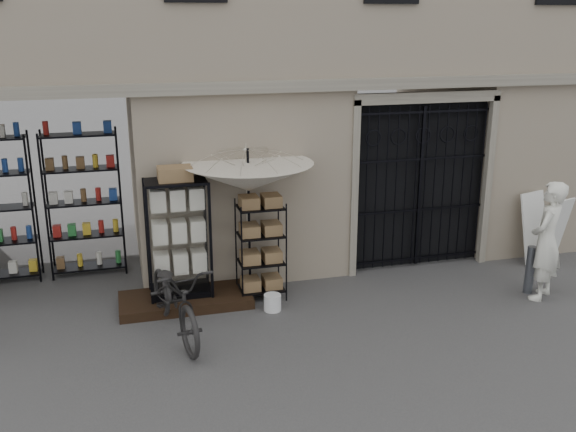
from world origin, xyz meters
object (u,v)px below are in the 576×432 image
object	(u,v)px
wire_rack	(261,251)
white_bucket	(272,303)
display_cabinet	(179,244)
easel_sign	(544,230)
market_umbrella	(248,169)
bicycle	(177,334)
shopkeeper	(539,297)
steel_bollard	(530,270)

from	to	relation	value
wire_rack	white_bucket	bearing A→B (deg)	-60.04
display_cabinet	easel_sign	size ratio (longest dim) A/B	1.56
market_umbrella	white_bucket	size ratio (longest dim) A/B	10.86
wire_rack	bicycle	bearing A→B (deg)	-122.59
wire_rack	shopkeeper	size ratio (longest dim) A/B	0.84
white_bucket	display_cabinet	bearing A→B (deg)	153.64
display_cabinet	shopkeeper	world-z (taller)	display_cabinet
bicycle	display_cabinet	bearing A→B (deg)	69.73
white_bucket	steel_bollard	size ratio (longest dim) A/B	0.33
wire_rack	easel_sign	size ratio (longest dim) A/B	1.26
display_cabinet	market_umbrella	size ratio (longest dim) A/B	0.69
wire_rack	shopkeeper	distance (m)	4.49
shopkeeper	easel_sign	xyz separation A→B (m)	(0.90, 1.25, 0.65)
white_bucket	bicycle	distance (m)	1.54
bicycle	shopkeeper	bearing A→B (deg)	-13.08
wire_rack	steel_bollard	distance (m)	4.32
display_cabinet	bicycle	bearing A→B (deg)	-97.87
wire_rack	market_umbrella	world-z (taller)	market_umbrella
shopkeeper	easel_sign	distance (m)	1.67
display_cabinet	wire_rack	world-z (taller)	display_cabinet
white_bucket	shopkeeper	xyz separation A→B (m)	(4.21, -0.64, -0.13)
bicycle	shopkeeper	xyz separation A→B (m)	(5.69, -0.23, 0.00)
bicycle	easel_sign	size ratio (longest dim) A/B	1.68
market_umbrella	white_bucket	bearing A→B (deg)	-73.76
shopkeeper	white_bucket	bearing A→B (deg)	-46.37
wire_rack	steel_bollard	world-z (taller)	wire_rack
steel_bollard	shopkeeper	bearing A→B (deg)	-71.24
market_umbrella	wire_rack	bearing A→B (deg)	-47.33
steel_bollard	easel_sign	bearing A→B (deg)	46.86
display_cabinet	white_bucket	bearing A→B (deg)	-24.72
market_umbrella	easel_sign	distance (m)	5.49
white_bucket	easel_sign	world-z (taller)	easel_sign
bicycle	wire_rack	bearing A→B (deg)	22.45
display_cabinet	steel_bollard	xyz separation A→B (m)	(5.44, -1.07, -0.57)
white_bucket	market_umbrella	bearing A→B (deg)	106.24
white_bucket	easel_sign	bearing A→B (deg)	6.79
market_umbrella	steel_bollard	xyz separation A→B (m)	(4.34, -1.11, -1.66)
wire_rack	bicycle	world-z (taller)	wire_rack
market_umbrella	white_bucket	world-z (taller)	market_umbrella
easel_sign	market_umbrella	bearing A→B (deg)	161.33
market_umbrella	bicycle	bearing A→B (deg)	-139.51
display_cabinet	white_bucket	size ratio (longest dim) A/B	7.47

